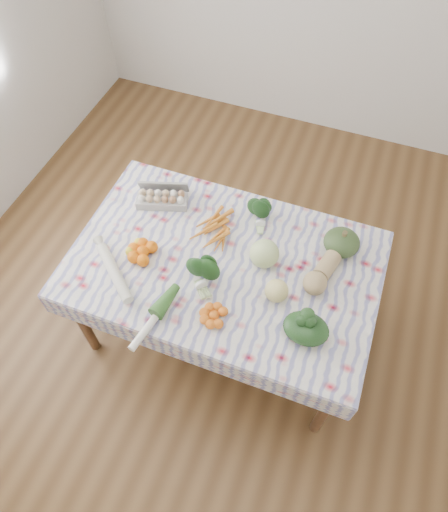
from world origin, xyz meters
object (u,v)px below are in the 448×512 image
(kabocha_squash, at_px, (342,242))
(butternut_squash, at_px, (322,272))
(cabbage, at_px, (264,254))
(grapefruit, at_px, (277,291))
(egg_carton, at_px, (162,200))
(dining_table, at_px, (224,270))

(kabocha_squash, height_order, butternut_squash, kabocha_squash)
(cabbage, distance_m, butternut_squash, 0.31)
(butternut_squash, bearing_deg, kabocha_squash, 90.83)
(grapefruit, bearing_deg, cabbage, 124.10)
(egg_carton, bearing_deg, grapefruit, -42.35)
(egg_carton, relative_size, kabocha_squash, 1.51)
(cabbage, bearing_deg, dining_table, -159.12)
(egg_carton, height_order, kabocha_squash, kabocha_squash)
(dining_table, distance_m, grapefruit, 0.37)
(dining_table, xyz_separation_m, kabocha_squash, (0.57, 0.30, 0.15))
(cabbage, bearing_deg, grapefruit, -55.90)
(egg_carton, xyz_separation_m, cabbage, (0.69, -0.18, 0.04))
(dining_table, height_order, egg_carton, egg_carton)
(dining_table, relative_size, cabbage, 10.19)
(egg_carton, distance_m, kabocha_squash, 1.05)
(cabbage, height_order, butternut_squash, cabbage)
(cabbage, xyz_separation_m, butternut_squash, (0.31, 0.00, -0.02))
(cabbage, bearing_deg, kabocha_squash, 31.90)
(dining_table, relative_size, kabocha_squash, 8.18)
(kabocha_squash, relative_size, cabbage, 1.25)
(egg_carton, bearing_deg, butternut_squash, -28.25)
(dining_table, height_order, kabocha_squash, kabocha_squash)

